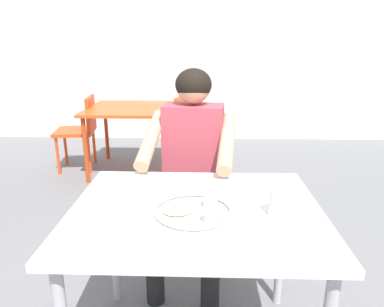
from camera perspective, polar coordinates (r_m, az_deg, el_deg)
back_wall at (r=5.18m, az=1.56°, el=21.14°), size 12.00×0.12×3.40m
table_foreground at (r=1.48m, az=0.61°, el=-11.59°), size 1.01×0.80×0.73m
thali_tray at (r=1.39m, az=0.17°, el=-9.23°), size 0.31×0.31×0.03m
drinking_cup at (r=1.40m, az=13.81°, el=-7.54°), size 0.08×0.08×0.11m
chair_foreground at (r=2.29m, az=0.56°, el=-4.29°), size 0.47×0.45×0.90m
diner_foreground at (r=2.01m, az=-0.15°, el=-0.85°), size 0.54×0.58×1.24m
table_background_red at (r=3.86m, az=-9.47°, el=6.29°), size 0.95×0.91×0.71m
chair_red_left at (r=4.09m, az=-17.41°, el=4.15°), size 0.46×0.48×0.81m
chair_red_right at (r=3.80m, az=-0.24°, el=4.04°), size 0.47×0.51×0.83m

